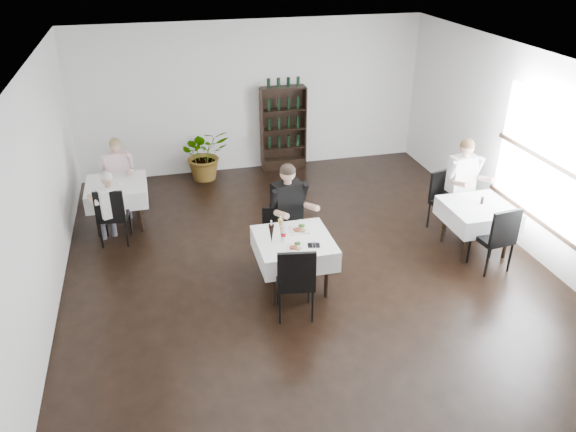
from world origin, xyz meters
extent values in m
plane|color=black|center=(0.00, 0.00, 0.00)|extent=(9.00, 9.00, 0.00)
plane|color=white|center=(0.00, 0.00, 3.00)|extent=(9.00, 9.00, 0.00)
plane|color=white|center=(0.00, 4.50, 1.50)|extent=(7.00, 0.00, 7.00)
plane|color=white|center=(-3.50, 0.00, 1.50)|extent=(0.00, 9.00, 9.00)
plane|color=white|center=(3.50, 0.00, 1.50)|extent=(0.00, 9.00, 9.00)
cube|color=white|center=(3.48, 0.00, 1.55)|extent=(0.03, 2.20, 1.80)
cube|color=black|center=(3.46, 0.00, 0.63)|extent=(0.05, 2.30, 0.06)
cube|color=black|center=(0.60, 4.32, 0.10)|extent=(0.90, 0.28, 0.20)
cylinder|color=black|center=(-0.67, -0.36, 0.35)|extent=(0.06, 0.06, 0.71)
cylinder|color=black|center=(-0.67, 0.36, 0.35)|extent=(0.06, 0.06, 0.71)
cylinder|color=black|center=(0.07, -0.36, 0.35)|extent=(0.06, 0.06, 0.71)
cylinder|color=black|center=(0.07, 0.36, 0.35)|extent=(0.06, 0.06, 0.71)
cube|color=black|center=(-0.30, 0.00, 0.73)|extent=(0.85, 0.85, 0.04)
cube|color=white|center=(-0.30, 0.00, 0.62)|extent=(1.03, 1.03, 0.30)
cylinder|color=black|center=(-3.04, 2.16, 0.35)|extent=(0.06, 0.06, 0.71)
cylinder|color=black|center=(-3.04, 2.84, 0.35)|extent=(0.06, 0.06, 0.71)
cylinder|color=black|center=(-2.36, 2.16, 0.35)|extent=(0.06, 0.06, 0.71)
cylinder|color=black|center=(-2.36, 2.84, 0.35)|extent=(0.06, 0.06, 0.71)
cube|color=black|center=(-2.70, 2.50, 0.73)|extent=(0.80, 0.80, 0.04)
cube|color=white|center=(-2.70, 2.50, 0.62)|extent=(0.98, 0.98, 0.30)
cylinder|color=black|center=(2.36, -0.04, 0.35)|extent=(0.06, 0.06, 0.71)
cylinder|color=black|center=(2.36, 0.64, 0.35)|extent=(0.06, 0.06, 0.71)
cylinder|color=black|center=(3.04, -0.04, 0.35)|extent=(0.06, 0.06, 0.71)
cylinder|color=black|center=(3.04, 0.64, 0.35)|extent=(0.06, 0.06, 0.71)
cube|color=black|center=(2.70, 0.30, 0.73)|extent=(0.80, 0.80, 0.04)
cube|color=white|center=(2.70, 0.30, 0.62)|extent=(0.98, 0.98, 0.30)
imported|color=#236021|center=(-1.05, 4.12, 0.53)|extent=(1.07, 0.97, 1.05)
cylinder|color=black|center=(-0.61, 0.49, 0.20)|extent=(0.03, 0.03, 0.39)
cylinder|color=black|center=(-0.54, 0.83, 0.20)|extent=(0.03, 0.03, 0.39)
cylinder|color=black|center=(-0.27, 0.43, 0.20)|extent=(0.03, 0.03, 0.39)
cylinder|color=black|center=(-0.21, 0.76, 0.20)|extent=(0.03, 0.03, 0.39)
cube|color=black|center=(-0.41, 0.63, 0.42)|extent=(0.46, 0.46, 0.06)
cube|color=black|center=(-0.38, 0.81, 0.65)|extent=(0.39, 0.12, 0.43)
cylinder|color=black|center=(-0.20, -0.44, 0.24)|extent=(0.04, 0.04, 0.48)
cylinder|color=black|center=(-0.27, -0.85, 0.24)|extent=(0.04, 0.04, 0.48)
cylinder|color=black|center=(-0.61, -0.37, 0.24)|extent=(0.04, 0.04, 0.48)
cylinder|color=black|center=(-0.68, -0.78, 0.24)|extent=(0.04, 0.04, 0.48)
cube|color=black|center=(-0.44, -0.61, 0.51)|extent=(0.55, 0.55, 0.07)
cube|color=black|center=(-0.48, -0.82, 0.79)|extent=(0.48, 0.13, 0.52)
cylinder|color=black|center=(-2.76, 3.00, 0.20)|extent=(0.03, 0.03, 0.40)
cylinder|color=black|center=(-2.82, 3.34, 0.20)|extent=(0.03, 0.03, 0.40)
cylinder|color=black|center=(-2.42, 3.06, 0.20)|extent=(0.03, 0.03, 0.40)
cylinder|color=black|center=(-2.48, 3.40, 0.20)|extent=(0.03, 0.03, 0.40)
cube|color=black|center=(-2.62, 3.20, 0.43)|extent=(0.46, 0.46, 0.06)
cube|color=black|center=(-2.65, 3.38, 0.66)|extent=(0.40, 0.11, 0.44)
cylinder|color=black|center=(-2.53, 2.08, 0.22)|extent=(0.04, 0.04, 0.45)
cylinder|color=black|center=(-2.59, 1.70, 0.22)|extent=(0.04, 0.04, 0.45)
cylinder|color=black|center=(-2.92, 2.14, 0.22)|extent=(0.04, 0.04, 0.45)
cylinder|color=black|center=(-2.98, 1.76, 0.22)|extent=(0.04, 0.04, 0.45)
cube|color=black|center=(-2.75, 1.92, 0.48)|extent=(0.51, 0.51, 0.07)
cube|color=black|center=(-2.79, 1.72, 0.74)|extent=(0.45, 0.12, 0.49)
cylinder|color=black|center=(2.46, 0.76, 0.23)|extent=(0.04, 0.04, 0.45)
cylinder|color=black|center=(2.35, 1.13, 0.23)|extent=(0.04, 0.04, 0.45)
cylinder|color=black|center=(2.84, 0.87, 0.23)|extent=(0.04, 0.04, 0.45)
cylinder|color=black|center=(2.72, 1.25, 0.23)|extent=(0.04, 0.04, 0.45)
cube|color=black|center=(2.59, 1.00, 0.48)|extent=(0.56, 0.56, 0.07)
cube|color=black|center=(2.53, 1.20, 0.75)|extent=(0.45, 0.18, 0.49)
cylinder|color=black|center=(2.83, 0.00, 0.24)|extent=(0.04, 0.04, 0.48)
cylinder|color=black|center=(2.87, -0.41, 0.24)|extent=(0.04, 0.04, 0.48)
cylinder|color=black|center=(2.42, -0.05, 0.24)|extent=(0.04, 0.04, 0.48)
cylinder|color=black|center=(2.46, -0.46, 0.24)|extent=(0.04, 0.04, 0.48)
cube|color=black|center=(2.65, -0.23, 0.51)|extent=(0.52, 0.52, 0.07)
cube|color=black|center=(2.67, -0.44, 0.78)|extent=(0.48, 0.10, 0.52)
cube|color=#42424A|center=(-0.26, 0.53, 0.61)|extent=(0.26, 0.48, 0.15)
cylinder|color=#42424A|center=(-0.21, 0.35, 0.27)|extent=(0.12, 0.12, 0.53)
cube|color=#42424A|center=(-0.05, 0.59, 0.61)|extent=(0.26, 0.48, 0.15)
cylinder|color=#42424A|center=(0.00, 0.40, 0.27)|extent=(0.12, 0.12, 0.53)
cube|color=black|center=(-0.21, 0.76, 0.97)|extent=(0.48, 0.34, 0.60)
cylinder|color=tan|center=(-0.38, 0.41, 0.94)|extent=(0.17, 0.35, 0.17)
cylinder|color=tan|center=(0.11, 0.54, 0.94)|extent=(0.17, 0.35, 0.17)
sphere|color=tan|center=(-0.20, 0.74, 1.42)|extent=(0.23, 0.23, 0.23)
sphere|color=black|center=(-0.20, 0.74, 1.45)|extent=(0.23, 0.23, 0.23)
cube|color=#42424A|center=(-2.76, 2.90, 0.53)|extent=(0.15, 0.40, 0.13)
cylinder|color=#42424A|center=(-2.77, 2.73, 0.23)|extent=(0.10, 0.10, 0.46)
cube|color=#42424A|center=(-2.57, 2.89, 0.53)|extent=(0.15, 0.40, 0.13)
cylinder|color=#42424A|center=(-2.58, 2.72, 0.23)|extent=(0.10, 0.10, 0.46)
cube|color=beige|center=(-2.66, 3.07, 0.84)|extent=(0.39, 0.22, 0.52)
cylinder|color=tan|center=(-2.88, 2.83, 0.82)|extent=(0.09, 0.30, 0.15)
cylinder|color=tan|center=(-2.45, 2.81, 0.82)|extent=(0.09, 0.30, 0.15)
sphere|color=tan|center=(-2.66, 3.05, 1.24)|extent=(0.20, 0.20, 0.20)
sphere|color=olive|center=(-2.66, 3.05, 1.27)|extent=(0.20, 0.20, 0.20)
cube|color=#42424A|center=(-2.75, 1.98, 0.49)|extent=(0.26, 0.39, 0.12)
cylinder|color=#42424A|center=(-2.81, 2.13, 0.21)|extent=(0.10, 0.10, 0.43)
cube|color=#42424A|center=(-2.91, 1.91, 0.49)|extent=(0.26, 0.39, 0.12)
cylinder|color=#42424A|center=(-2.97, 2.05, 0.21)|extent=(0.10, 0.10, 0.43)
cube|color=white|center=(-2.76, 1.79, 0.78)|extent=(0.40, 0.32, 0.48)
cylinder|color=tan|center=(-2.67, 2.09, 0.76)|extent=(0.18, 0.28, 0.14)
cylinder|color=tan|center=(-3.04, 1.93, 0.76)|extent=(0.18, 0.28, 0.14)
sphere|color=tan|center=(-2.76, 1.81, 1.15)|extent=(0.18, 0.18, 0.18)
sphere|color=beige|center=(-2.76, 1.81, 1.17)|extent=(0.18, 0.18, 0.18)
cube|color=#42424A|center=(2.73, 0.84, 0.61)|extent=(0.21, 0.47, 0.15)
cylinder|color=#42424A|center=(2.75, 0.64, 0.27)|extent=(0.12, 0.12, 0.53)
cube|color=#42424A|center=(2.94, 0.87, 0.61)|extent=(0.21, 0.47, 0.15)
cylinder|color=#42424A|center=(2.97, 0.67, 0.27)|extent=(0.12, 0.12, 0.53)
cube|color=white|center=(2.81, 1.06, 0.97)|extent=(0.46, 0.30, 0.60)
cylinder|color=tan|center=(2.60, 0.73, 0.95)|extent=(0.13, 0.35, 0.17)
cylinder|color=tan|center=(3.10, 0.80, 0.95)|extent=(0.13, 0.35, 0.17)
sphere|color=tan|center=(2.81, 1.04, 1.43)|extent=(0.23, 0.23, 0.23)
sphere|color=brown|center=(2.81, 1.04, 1.46)|extent=(0.23, 0.23, 0.23)
cube|color=white|center=(-0.17, 0.20, 0.78)|extent=(0.26, 0.26, 0.02)
cube|color=#5B2A1A|center=(-0.20, 0.18, 0.80)|extent=(0.11, 0.10, 0.02)
sphere|color=#366B1C|center=(-0.11, 0.24, 0.82)|extent=(0.06, 0.06, 0.06)
cube|color=olive|center=(-0.15, 0.14, 0.80)|extent=(0.11, 0.09, 0.02)
cube|color=white|center=(-0.35, -0.25, 0.78)|extent=(0.30, 0.30, 0.02)
cube|color=#5B2A1A|center=(-0.38, -0.27, 0.80)|extent=(0.10, 0.09, 0.02)
sphere|color=#366B1C|center=(-0.29, -0.22, 0.82)|extent=(0.06, 0.06, 0.06)
cube|color=olive|center=(-0.33, -0.31, 0.80)|extent=(0.11, 0.10, 0.02)
cone|color=black|center=(-0.62, -0.03, 0.91)|extent=(0.08, 0.08, 0.27)
cylinder|color=silver|center=(-0.62, -0.03, 1.08)|extent=(0.02, 0.02, 0.07)
cone|color=gold|center=(-0.45, 0.14, 0.89)|extent=(0.07, 0.07, 0.24)
cylinder|color=silver|center=(-0.45, 0.14, 1.04)|extent=(0.02, 0.02, 0.06)
cylinder|color=silver|center=(-0.45, -0.01, 0.88)|extent=(0.07, 0.07, 0.22)
cylinder|color=#A2090C|center=(-0.45, -0.01, 0.86)|extent=(0.07, 0.07, 0.06)
cylinder|color=silver|center=(-0.45, -0.01, 1.02)|extent=(0.03, 0.03, 0.06)
cube|color=black|center=(-0.09, -0.24, 0.77)|extent=(0.19, 0.16, 0.01)
cylinder|color=silver|center=(-0.11, -0.24, 0.78)|extent=(0.05, 0.18, 0.01)
cylinder|color=silver|center=(-0.07, -0.24, 0.78)|extent=(0.04, 0.18, 0.01)
cylinder|color=black|center=(2.77, 0.34, 0.82)|extent=(0.05, 0.05, 0.11)
camera|label=1|loc=(-2.00, -6.42, 4.57)|focal=35.00mm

